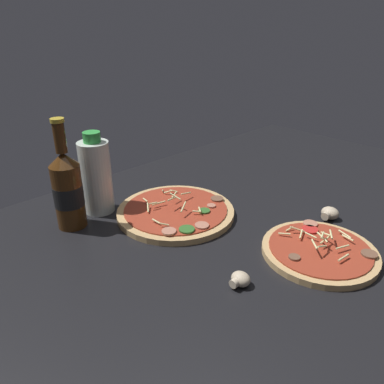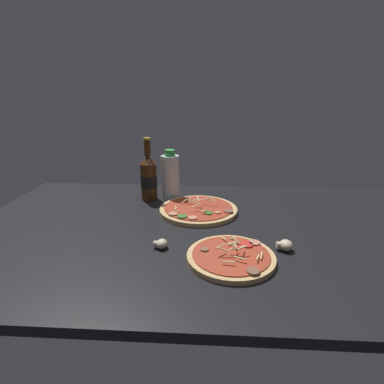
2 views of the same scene
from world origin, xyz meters
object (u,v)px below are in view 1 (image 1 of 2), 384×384
(beer_bottle, at_px, (68,189))
(mushroom_left, at_px, (330,213))
(pizza_far, at_px, (176,212))
(mushroom_right, at_px, (240,279))
(oil_bottle, at_px, (96,176))
(pizza_near, at_px, (319,251))

(beer_bottle, distance_m, mushroom_left, 0.60)
(pizza_far, height_order, beer_bottle, beer_bottle)
(mushroom_right, bearing_deg, pizza_far, 71.33)
(pizza_far, bearing_deg, mushroom_right, -108.67)
(beer_bottle, bearing_deg, oil_bottle, 14.21)
(pizza_far, xyz_separation_m, mushroom_right, (-0.09, -0.27, 0.00))
(pizza_near, bearing_deg, beer_bottle, 123.62)
(pizza_far, bearing_deg, oil_bottle, 128.71)
(oil_bottle, xyz_separation_m, mushroom_left, (0.36, -0.41, -0.08))
(pizza_far, bearing_deg, pizza_near, -73.33)
(pizza_far, relative_size, mushroom_left, 6.39)
(pizza_near, relative_size, mushroom_left, 5.18)
(pizza_far, distance_m, oil_bottle, 0.21)
(mushroom_left, bearing_deg, mushroom_right, -178.66)
(beer_bottle, distance_m, oil_bottle, 0.09)
(oil_bottle, bearing_deg, pizza_far, -51.29)
(beer_bottle, height_order, oil_bottle, beer_bottle)
(beer_bottle, relative_size, oil_bottle, 1.25)
(pizza_near, xyz_separation_m, mushroom_left, (0.15, 0.06, 0.01))
(oil_bottle, bearing_deg, pizza_near, -65.43)
(beer_bottle, xyz_separation_m, mushroom_left, (0.45, -0.39, -0.08))
(oil_bottle, xyz_separation_m, mushroom_right, (0.03, -0.42, -0.08))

